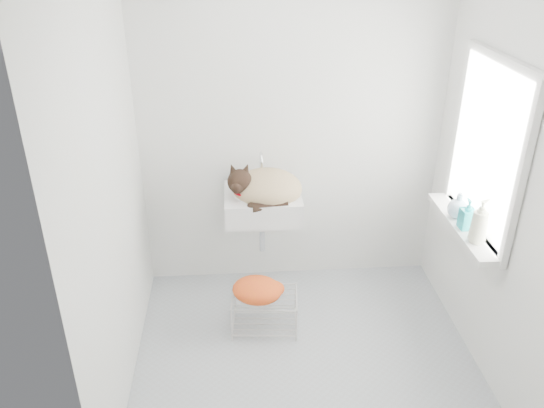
{
  "coord_description": "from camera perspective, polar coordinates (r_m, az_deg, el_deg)",
  "views": [
    {
      "loc": [
        -0.42,
        -2.72,
        2.54
      ],
      "look_at": [
        -0.18,
        0.5,
        0.88
      ],
      "focal_mm": 36.24,
      "sensor_mm": 36.0,
      "label": 1
    }
  ],
  "objects": [
    {
      "name": "sink",
      "position": [
        3.86,
        -1.0,
        1.2
      ],
      "size": [
        0.54,
        0.47,
        0.21
      ],
      "primitive_type": "cube",
      "color": "white",
      "rests_on": "back_wall"
    },
    {
      "name": "faucet",
      "position": [
        3.96,
        -1.17,
        4.16
      ],
      "size": [
        0.19,
        0.14,
        0.19
      ],
      "primitive_type": null,
      "color": "silver",
      "rests_on": "sink"
    },
    {
      "name": "towel",
      "position": [
        3.77,
        -1.55,
        -9.43
      ],
      "size": [
        0.4,
        0.33,
        0.14
      ],
      "primitive_type": "ellipsoid",
      "rotation": [
        0.0,
        0.0,
        -0.29
      ],
      "color": "orange",
      "rests_on": "wire_rack"
    },
    {
      "name": "back_wall",
      "position": [
        3.96,
        2.08,
        8.16
      ],
      "size": [
        2.2,
        0.02,
        2.5
      ],
      "primitive_type": "cube",
      "color": "white",
      "rests_on": "ground"
    },
    {
      "name": "left_wall",
      "position": [
        3.09,
        -16.56,
        1.31
      ],
      "size": [
        0.02,
        2.0,
        2.5
      ],
      "primitive_type": "cube",
      "color": "white",
      "rests_on": "ground"
    },
    {
      "name": "wire_rack",
      "position": [
        3.88,
        -0.78,
        -10.82
      ],
      "size": [
        0.46,
        0.35,
        0.26
      ],
      "primitive_type": "cube",
      "rotation": [
        0.0,
        0.0,
        -0.09
      ],
      "color": "#BDBDBD",
      "rests_on": "floor"
    },
    {
      "name": "floor",
      "position": [
        3.75,
        3.44,
        -15.55
      ],
      "size": [
        2.2,
        2.0,
        0.02
      ],
      "primitive_type": "cube",
      "color": "#A0A7AE",
      "rests_on": "ground"
    },
    {
      "name": "bottle_b",
      "position": [
        3.62,
        19.45,
        -2.37
      ],
      "size": [
        0.09,
        0.09,
        0.19
      ],
      "primitive_type": "imported",
      "rotation": [
        0.0,
        0.0,
        3.18
      ],
      "color": "teal",
      "rests_on": "windowsill"
    },
    {
      "name": "bottle_a",
      "position": [
        3.49,
        20.42,
        -3.67
      ],
      "size": [
        0.12,
        0.12,
        0.23
      ],
      "primitive_type": "imported",
      "rotation": [
        0.0,
        0.0,
        1.95
      ],
      "color": "silver",
      "rests_on": "windowsill"
    },
    {
      "name": "window_glass",
      "position": [
        3.5,
        21.64,
        5.32
      ],
      "size": [
        0.01,
        0.8,
        1.0
      ],
      "primitive_type": "cube",
      "color": "white",
      "rests_on": "right_wall"
    },
    {
      "name": "right_wall",
      "position": [
        3.37,
        22.92,
        2.46
      ],
      "size": [
        0.02,
        2.0,
        2.5
      ],
      "primitive_type": "cube",
      "color": "white",
      "rests_on": "ground"
    },
    {
      "name": "bottle_c",
      "position": [
        3.74,
        18.62,
        -1.26
      ],
      "size": [
        0.15,
        0.15,
        0.17
      ],
      "primitive_type": "imported",
      "rotation": [
        0.0,
        0.0,
        6.17
      ],
      "color": "silver",
      "rests_on": "windowsill"
    },
    {
      "name": "windowsill",
      "position": [
        3.68,
        19.21,
        -2.2
      ],
      "size": [
        0.16,
        0.88,
        0.04
      ],
      "primitive_type": "cube",
      "color": "white",
      "rests_on": "right_wall"
    },
    {
      "name": "cat",
      "position": [
        3.82,
        -0.83,
        1.65
      ],
      "size": [
        0.54,
        0.46,
        0.32
      ],
      "rotation": [
        0.0,
        0.0,
        -0.15
      ],
      "color": "#CEB58B",
      "rests_on": "sink"
    },
    {
      "name": "window_frame",
      "position": [
        3.49,
        21.41,
        5.32
      ],
      "size": [
        0.04,
        0.9,
        1.1
      ],
      "primitive_type": "cube",
      "color": "white",
      "rests_on": "right_wall"
    }
  ]
}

